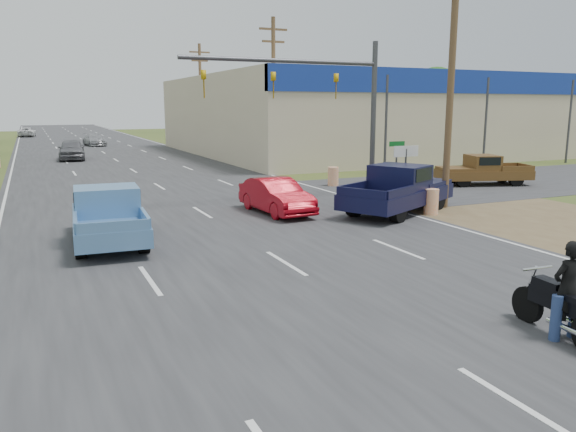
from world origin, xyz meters
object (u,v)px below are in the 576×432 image
rider (567,294)px  brown_pickup (482,170)px  blue_pickup (108,214)px  motorcycle (568,314)px  distant_car_silver (94,140)px  distant_car_white (27,132)px  red_convertible (276,196)px  navy_pickup (400,189)px  distant_car_grey (72,150)px

rider → brown_pickup: bearing=-124.8°
blue_pickup → motorcycle: bearing=-56.1°
brown_pickup → distant_car_silver: 42.80m
distant_car_silver → distant_car_white: (-6.48, 22.29, 0.00)m
brown_pickup → red_convertible: bearing=120.4°
motorcycle → navy_pickup: 12.40m
motorcycle → blue_pickup: 12.89m
motorcycle → distant_car_white: (-8.76, 78.36, 0.11)m
navy_pickup → distant_car_white: 68.17m
red_convertible → brown_pickup: size_ratio=0.80×
rider → distant_car_grey: rider is taller
distant_car_grey → red_convertible: bearing=-73.9°
blue_pickup → rider: bearing=-55.9°
red_convertible → motorcycle: size_ratio=1.81×
red_convertible → distant_car_grey: distant_car_grey is taller
brown_pickup → distant_car_white: size_ratio=1.15×
red_convertible → navy_pickup: bearing=-25.9°
rider → brown_pickup: 20.85m
navy_pickup → distant_car_silver: size_ratio=1.42×
rider → brown_pickup: rider is taller
motorcycle → distant_car_silver: (-2.28, 56.07, 0.11)m
motorcycle → blue_pickup: (-6.49, 11.13, 0.36)m
distant_car_silver → distant_car_white: size_ratio=0.95×
navy_pickup → distant_car_grey: 30.53m
navy_pickup → distant_car_white: bearing=164.3°
motorcycle → distant_car_grey: bearing=102.4°
red_convertible → distant_car_silver: 42.82m
distant_car_silver → distant_car_white: bearing=98.0°
red_convertible → brown_pickup: (13.13, 2.87, 0.12)m
red_convertible → distant_car_white: (-8.86, 65.04, -0.06)m
navy_pickup → rider: bearing=-48.9°
distant_car_grey → distant_car_white: bearing=99.0°
motorcycle → navy_pickup: (4.60, 11.51, 0.44)m
distant_car_white → motorcycle: bearing=101.1°
motorcycle → rider: rider is taller
red_convertible → distant_car_white: size_ratio=0.92×
brown_pickup → distant_car_white: bearing=37.5°
blue_pickup → distant_car_silver: 45.13m
blue_pickup → distant_car_white: bearing=95.6°
rider → distant_car_grey: bearing=-77.6°
blue_pickup → distant_car_grey: (0.91, 29.15, -0.08)m
distant_car_grey → distant_car_silver: size_ratio=1.09×
distant_car_white → brown_pickup: bearing=114.2°
brown_pickup → rider: bearing=158.7°
navy_pickup → brown_pickup: 9.82m
motorcycle → red_convertible: bearing=94.1°
navy_pickup → distant_car_grey: navy_pickup is taller
red_convertible → motorcycle: (-0.10, -13.32, -0.17)m
rider → navy_pickup: bearing=-107.4°
distant_car_white → red_convertible: bearing=102.5°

